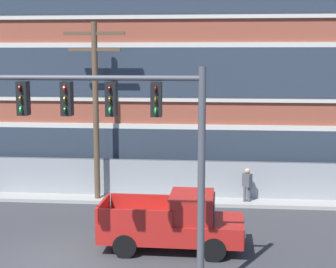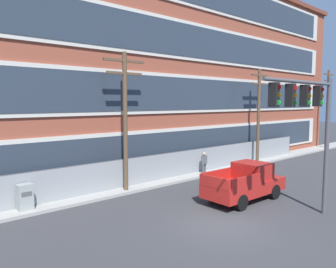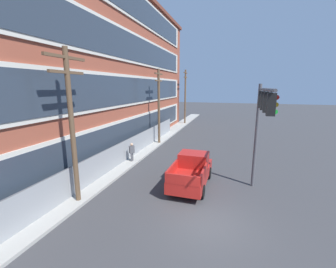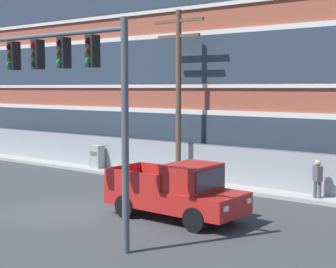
{
  "view_description": "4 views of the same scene",
  "coord_description": "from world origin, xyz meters",
  "px_view_note": "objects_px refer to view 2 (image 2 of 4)",
  "views": [
    {
      "loc": [
        5.22,
        -15.49,
        6.7
      ],
      "look_at": [
        3.35,
        5.36,
        3.45
      ],
      "focal_mm": 55.0,
      "sensor_mm": 36.0,
      "label": 1
    },
    {
      "loc": [
        -10.68,
        -8.63,
        5.27
      ],
      "look_at": [
        -1.03,
        2.24,
        3.86
      ],
      "focal_mm": 35.0,
      "sensor_mm": 36.0,
      "label": 2
    },
    {
      "loc": [
        -9.46,
        -0.87,
        6.24
      ],
      "look_at": [
        4.04,
        3.15,
        3.24
      ],
      "focal_mm": 24.0,
      "sensor_mm": 36.0,
      "label": 3
    },
    {
      "loc": [
        14.16,
        -12.51,
        4.53
      ],
      "look_at": [
        0.77,
        5.15,
        2.52
      ],
      "focal_mm": 55.0,
      "sensor_mm": 36.0,
      "label": 4
    }
  ],
  "objects_px": {
    "utility_pole_near_corner": "(125,115)",
    "utility_pole_midblock": "(258,112)",
    "traffic_signal_mast": "(310,114)",
    "electrical_cabinet": "(25,199)",
    "pedestrian_near_cabinet": "(204,162)",
    "utility_pole_far_east": "(327,106)",
    "pickup_truck_red": "(246,183)"
  },
  "relations": [
    {
      "from": "traffic_signal_mast",
      "to": "utility_pole_near_corner",
      "type": "bearing_deg",
      "value": 108.55
    },
    {
      "from": "utility_pole_midblock",
      "to": "electrical_cabinet",
      "type": "height_order",
      "value": "utility_pole_midblock"
    },
    {
      "from": "pedestrian_near_cabinet",
      "to": "utility_pole_far_east",
      "type": "bearing_deg",
      "value": 0.09
    },
    {
      "from": "pickup_truck_red",
      "to": "pedestrian_near_cabinet",
      "type": "xyz_separation_m",
      "value": [
        2.81,
        5.54,
        0.03
      ]
    },
    {
      "from": "traffic_signal_mast",
      "to": "electrical_cabinet",
      "type": "bearing_deg",
      "value": 132.67
    },
    {
      "from": "utility_pole_far_east",
      "to": "pedestrian_near_cabinet",
      "type": "distance_m",
      "value": 20.91
    },
    {
      "from": "electrical_cabinet",
      "to": "pedestrian_near_cabinet",
      "type": "distance_m",
      "value": 12.44
    },
    {
      "from": "utility_pole_far_east",
      "to": "electrical_cabinet",
      "type": "distance_m",
      "value": 33.24
    },
    {
      "from": "pickup_truck_red",
      "to": "traffic_signal_mast",
      "type": "bearing_deg",
      "value": -103.02
    },
    {
      "from": "utility_pole_far_east",
      "to": "traffic_signal_mast",
      "type": "bearing_deg",
      "value": -158.93
    },
    {
      "from": "pickup_truck_red",
      "to": "electrical_cabinet",
      "type": "bearing_deg",
      "value": 149.22
    },
    {
      "from": "utility_pole_midblock",
      "to": "utility_pole_far_east",
      "type": "height_order",
      "value": "utility_pole_far_east"
    },
    {
      "from": "utility_pole_midblock",
      "to": "pedestrian_near_cabinet",
      "type": "bearing_deg",
      "value": 178.77
    },
    {
      "from": "traffic_signal_mast",
      "to": "pedestrian_near_cabinet",
      "type": "relative_size",
      "value": 3.78
    },
    {
      "from": "electrical_cabinet",
      "to": "traffic_signal_mast",
      "type": "bearing_deg",
      "value": -47.33
    },
    {
      "from": "utility_pole_near_corner",
      "to": "utility_pole_midblock",
      "type": "bearing_deg",
      "value": -0.53
    },
    {
      "from": "utility_pole_far_east",
      "to": "electrical_cabinet",
      "type": "relative_size",
      "value": 6.32
    },
    {
      "from": "electrical_cabinet",
      "to": "utility_pole_near_corner",
      "type": "bearing_deg",
      "value": -2.13
    },
    {
      "from": "traffic_signal_mast",
      "to": "electrical_cabinet",
      "type": "xyz_separation_m",
      "value": [
        -8.75,
        9.5,
        -4.07
      ]
    },
    {
      "from": "utility_pole_midblock",
      "to": "electrical_cabinet",
      "type": "bearing_deg",
      "value": 179.0
    },
    {
      "from": "pedestrian_near_cabinet",
      "to": "pickup_truck_red",
      "type": "bearing_deg",
      "value": -116.93
    },
    {
      "from": "electrical_cabinet",
      "to": "pedestrian_near_cabinet",
      "type": "bearing_deg",
      "value": -0.89
    },
    {
      "from": "pickup_truck_red",
      "to": "utility_pole_far_east",
      "type": "distance_m",
      "value": 24.33
    },
    {
      "from": "traffic_signal_mast",
      "to": "pedestrian_near_cabinet",
      "type": "bearing_deg",
      "value": 68.4
    },
    {
      "from": "utility_pole_midblock",
      "to": "pedestrian_near_cabinet",
      "type": "distance_m",
      "value": 7.42
    },
    {
      "from": "pickup_truck_red",
      "to": "utility_pole_midblock",
      "type": "bearing_deg",
      "value": 29.92
    },
    {
      "from": "pickup_truck_red",
      "to": "electrical_cabinet",
      "type": "relative_size",
      "value": 3.57
    },
    {
      "from": "pickup_truck_red",
      "to": "utility_pole_far_east",
      "type": "relative_size",
      "value": 0.56
    },
    {
      "from": "pickup_truck_red",
      "to": "utility_pole_midblock",
      "type": "height_order",
      "value": "utility_pole_midblock"
    },
    {
      "from": "traffic_signal_mast",
      "to": "utility_pole_midblock",
      "type": "xyz_separation_m",
      "value": [
        10.25,
        9.16,
        -0.35
      ]
    },
    {
      "from": "utility_pole_midblock",
      "to": "pedestrian_near_cabinet",
      "type": "relative_size",
      "value": 4.74
    },
    {
      "from": "traffic_signal_mast",
      "to": "utility_pole_midblock",
      "type": "relative_size",
      "value": 0.8
    }
  ]
}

